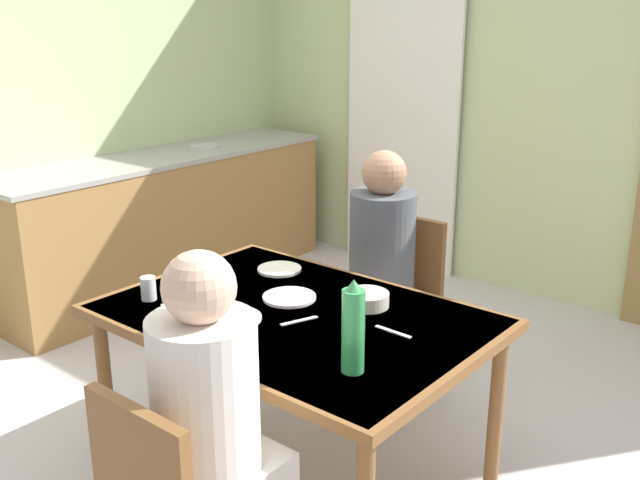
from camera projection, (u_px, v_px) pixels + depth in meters
The scene contains 20 objects.
ground_plane at pixel (290, 430), 3.30m from camera, with size 5.96×5.96×0.00m, color beige.
wall_back at pixel (531, 86), 4.58m from camera, with size 4.57×0.10×2.69m, color #B9CA92.
wall_left at pixel (89, 85), 4.63m from camera, with size 0.10×3.44×2.69m, color #B7CD95.
curtain_panel at pixel (402, 110), 5.10m from camera, with size 0.90×0.03×2.26m, color white.
kitchen_counter at pixel (167, 220), 4.92m from camera, with size 0.61×2.44×0.91m.
dining_table at pixel (295, 329), 2.77m from camera, with size 1.42×0.99×0.72m.
chair_far_diner at pixel (395, 296), 3.51m from camera, with size 0.40×0.40×0.87m.
person_near_diner at pixel (209, 400), 2.03m from camera, with size 0.30×0.37×0.77m.
person_far_diner at pixel (380, 246), 3.32m from camera, with size 0.30×0.37×0.77m.
water_bottle_green_near at pixel (353, 329), 2.27m from camera, with size 0.07×0.07×0.31m.
serving_bowl_center at pixel (367, 299), 2.81m from camera, with size 0.17×0.17×0.06m, color beige.
dinner_plate_near_left at pixel (231, 318), 2.69m from camera, with size 0.23×0.23×0.01m, color white.
dinner_plate_near_right at pixel (289, 297), 2.89m from camera, with size 0.21×0.21×0.01m, color white.
dinner_plate_far_center at pixel (279, 269), 3.19m from camera, with size 0.19×0.19×0.01m, color white.
drinking_glass_by_near_diner at pixel (148, 288), 2.87m from camera, with size 0.06×0.06×0.09m, color silver.
drinking_glass_by_far_diner at pixel (234, 339), 2.42m from camera, with size 0.06×0.06×0.10m, color silver.
drinking_glass_spare_center at pixel (176, 318), 2.58m from camera, with size 0.06×0.06×0.10m, color silver.
cutlery_knife_near at pixel (181, 304), 2.83m from camera, with size 0.15×0.02×0.00m, color silver.
cutlery_fork_near at pixel (299, 321), 2.68m from camera, with size 0.15×0.02×0.00m, color silver.
cutlery_knife_far at pixel (393, 332), 2.59m from camera, with size 0.15×0.02×0.00m, color silver.
Camera 1 is at (1.93, -2.14, 1.82)m, focal length 41.21 mm.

